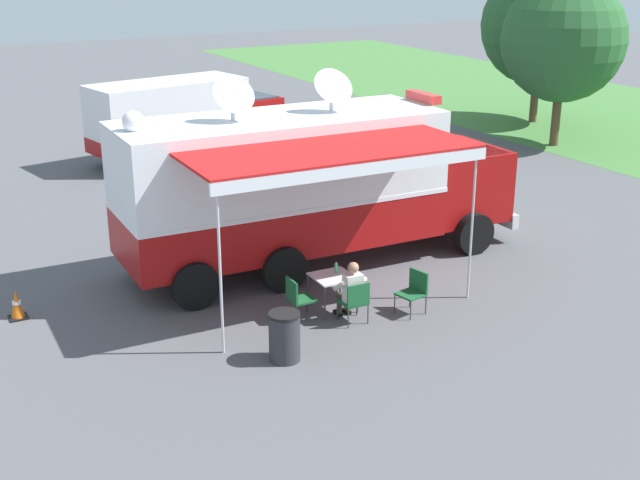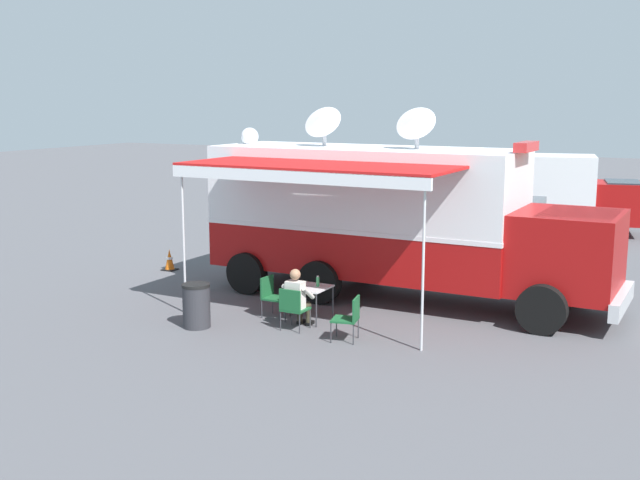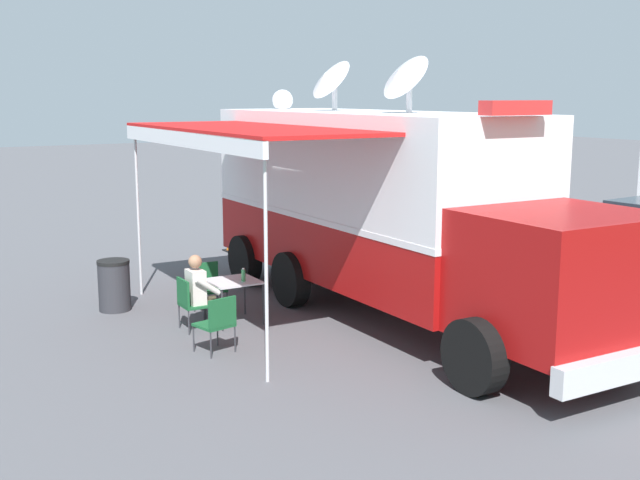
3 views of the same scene
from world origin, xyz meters
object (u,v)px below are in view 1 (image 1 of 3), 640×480
object	(u,v)px
seated_responder	(351,289)
support_truck	(182,118)
command_truck	(312,182)
folding_chair_at_table	(355,299)
traffic_cone	(17,305)
water_bottle	(336,268)
car_behind_truck	(263,165)
folding_chair_beside_table	(297,296)
trash_bin	(285,336)
folding_chair_spare_by_truck	(414,289)
folding_table	(333,279)

from	to	relation	value
seated_responder	support_truck	size ratio (longest dim) A/B	0.18
command_truck	support_truck	bearing A→B (deg)	175.51
folding_chair_at_table	command_truck	bearing A→B (deg)	166.00
command_truck	traffic_cone	distance (m)	6.77
water_bottle	seated_responder	size ratio (longest dim) A/B	0.18
traffic_cone	car_behind_truck	xyz separation A→B (m)	(-5.62, 7.98, 0.60)
folding_chair_beside_table	water_bottle	bearing A→B (deg)	102.05
trash_bin	support_truck	size ratio (longest dim) A/B	0.13
water_bottle	traffic_cone	distance (m)	6.37
folding_chair_at_table	traffic_cone	distance (m)	6.69
trash_bin	seated_responder	bearing A→B (deg)	114.96
folding_chair_spare_by_truck	traffic_cone	size ratio (longest dim) A/B	1.50
water_bottle	traffic_cone	world-z (taller)	water_bottle
command_truck	traffic_cone	bearing A→B (deg)	-90.85
seated_responder	trash_bin	bearing A→B (deg)	-65.04
folding_chair_beside_table	trash_bin	size ratio (longest dim) A/B	0.96
seated_responder	car_behind_truck	xyz separation A→B (m)	(-8.86, 2.24, 0.23)
command_truck	folding_table	xyz separation A→B (m)	(2.53, -0.88, -1.27)
folding_chair_beside_table	support_truck	distance (m)	13.90
folding_chair_spare_by_truck	support_truck	distance (m)	14.47
folding_table	seated_responder	bearing A→B (deg)	5.11
command_truck	folding_table	bearing A→B (deg)	-19.18
trash_bin	traffic_cone	bearing A→B (deg)	-136.76
car_behind_truck	folding_chair_beside_table	bearing A→B (deg)	-20.65
folding_chair_at_table	water_bottle	bearing A→B (deg)	174.09
water_bottle	car_behind_truck	world-z (taller)	car_behind_truck
traffic_cone	folding_table	bearing A→B (deg)	65.18
folding_table	folding_chair_beside_table	size ratio (longest dim) A/B	0.94
folding_chair_at_table	seated_responder	xyz separation A→B (m)	(-0.19, 0.00, 0.14)
seated_responder	command_truck	bearing A→B (deg)	165.27
water_bottle	folding_chair_at_table	bearing A→B (deg)	-5.91
folding_chair_beside_table	support_truck	bearing A→B (deg)	169.22
folding_chair_spare_by_truck	seated_responder	distance (m)	1.34
support_truck	seated_responder	bearing A→B (deg)	-6.81
support_truck	folding_chair_spare_by_truck	bearing A→B (deg)	-1.53
seated_responder	car_behind_truck	world-z (taller)	car_behind_truck
folding_chair_spare_by_truck	folding_chair_beside_table	bearing A→B (deg)	-110.09
folding_table	support_truck	bearing A→B (deg)	172.66
folding_table	traffic_cone	distance (m)	6.28
water_bottle	traffic_cone	xyz separation A→B (m)	(-2.51, -5.83, -0.55)
command_truck	trash_bin	size ratio (longest dim) A/B	10.49
trash_bin	water_bottle	bearing A→B (deg)	129.14
trash_bin	traffic_cone	distance (m)	5.65
folding_chair_at_table	folding_chair_spare_by_truck	size ratio (longest dim) A/B	1.00
command_truck	folding_chair_beside_table	bearing A→B (deg)	-33.36
folding_chair_beside_table	support_truck	xyz separation A→B (m)	(-13.63, 2.59, 0.87)
folding_table	folding_chair_at_table	distance (m)	0.82
seated_responder	folding_chair_spare_by_truck	bearing A→B (deg)	77.29
command_truck	folding_chair_spare_by_truck	world-z (taller)	command_truck
seated_responder	support_truck	xyz separation A→B (m)	(-14.14, 1.69, 0.73)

